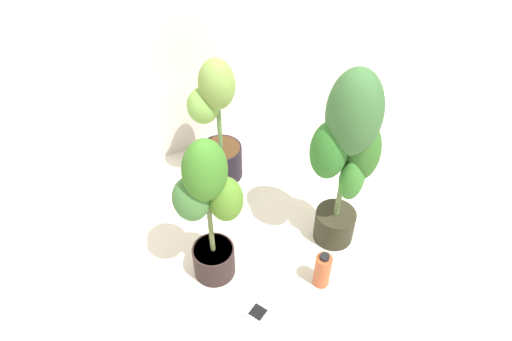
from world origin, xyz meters
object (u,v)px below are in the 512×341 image
at_px(potted_plant_front_right, 348,150).
at_px(potted_plant_front_left, 209,208).
at_px(potted_plant_back_center, 216,123).
at_px(nutrient_bottle, 322,270).
at_px(hygrometer_box, 258,313).

height_order(potted_plant_front_right, potted_plant_front_left, potted_plant_front_right).
relative_size(potted_plant_back_center, potted_plant_front_left, 0.94).
bearing_deg(potted_plant_front_right, potted_plant_back_center, 115.25).
xyz_separation_m(potted_plant_back_center, nutrient_bottle, (0.12, -0.90, -0.28)).
distance_m(potted_plant_front_right, potted_plant_front_left, 0.64).
bearing_deg(potted_plant_front_right, potted_plant_front_left, 172.46).
height_order(potted_plant_back_center, potted_plant_front_right, potted_plant_front_right).
bearing_deg(potted_plant_front_left, nutrient_bottle, -34.32).
bearing_deg(potted_plant_back_center, potted_plant_front_left, -115.54).
bearing_deg(hygrometer_box, potted_plant_front_right, -6.55).
distance_m(potted_plant_back_center, potted_plant_front_right, 0.80).
bearing_deg(potted_plant_front_right, nutrient_bottle, -135.10).
height_order(hygrometer_box, nutrient_bottle, nutrient_bottle).
height_order(potted_plant_back_center, nutrient_bottle, potted_plant_back_center).
xyz_separation_m(potted_plant_back_center, hygrometer_box, (-0.22, -0.92, -0.36)).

